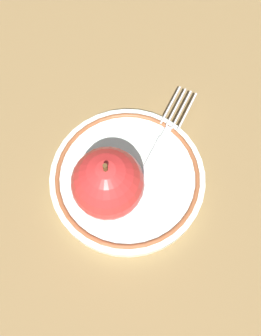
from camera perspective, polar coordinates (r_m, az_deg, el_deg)
name	(u,v)px	position (r m, az deg, el deg)	size (l,w,h in m)	color
ground_plane	(125,175)	(0.48, -0.87, -1.12)	(2.00, 2.00, 0.00)	olive
plate	(130,177)	(0.47, 0.00, -1.33)	(0.20, 0.20, 0.02)	white
apple_red_whole	(108,183)	(0.42, -3.48, -2.33)	(0.08, 0.08, 0.09)	red
fork	(159,147)	(0.48, 4.36, 3.22)	(0.13, 0.15, 0.00)	silver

